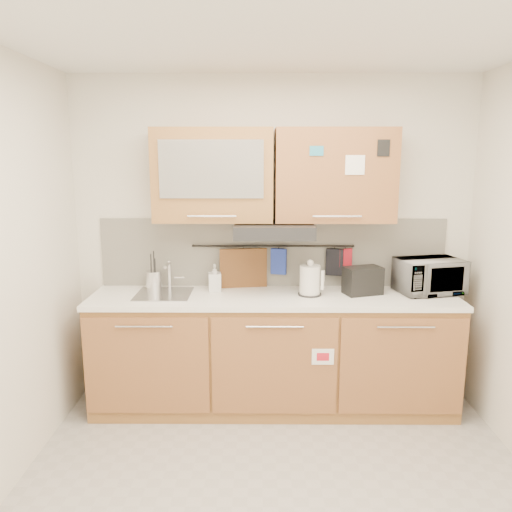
{
  "coord_description": "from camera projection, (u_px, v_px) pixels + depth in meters",
  "views": [
    {
      "loc": [
        -0.11,
        -2.52,
        1.97
      ],
      "look_at": [
        -0.13,
        1.05,
        1.26
      ],
      "focal_mm": 35.0,
      "sensor_mm": 36.0,
      "label": 1
    }
  ],
  "objects": [
    {
      "name": "microwave",
      "position": [
        429.0,
        276.0,
        3.89
      ],
      "size": [
        0.55,
        0.43,
        0.27
      ],
      "primitive_type": "imported",
      "rotation": [
        0.0,
        0.0,
        0.24
      ],
      "color": "#999999",
      "rests_on": "countertop"
    },
    {
      "name": "toaster",
      "position": [
        363.0,
        280.0,
        3.86
      ],
      "size": [
        0.32,
        0.25,
        0.21
      ],
      "rotation": [
        0.0,
        0.0,
        0.31
      ],
      "color": "black",
      "rests_on": "countertop"
    },
    {
      "name": "dark_pouch",
      "position": [
        335.0,
        262.0,
        4.03
      ],
      "size": [
        0.14,
        0.08,
        0.22
      ],
      "primitive_type": "cube",
      "rotation": [
        0.0,
        0.0,
        -0.28
      ],
      "color": "black",
      "rests_on": "utensil_rail"
    },
    {
      "name": "wall_back",
      "position": [
        273.0,
        240.0,
        4.07
      ],
      "size": [
        3.2,
        0.0,
        3.2
      ],
      "primitive_type": "plane",
      "rotation": [
        1.57,
        0.0,
        0.0
      ],
      "color": "silver",
      "rests_on": "ground"
    },
    {
      "name": "cutting_board",
      "position": [
        243.0,
        277.0,
        4.06
      ],
      "size": [
        0.38,
        0.08,
        0.47
      ],
      "primitive_type": "cube",
      "rotation": [
        0.0,
        0.0,
        0.15
      ],
      "color": "brown",
      "rests_on": "utensil_rail"
    },
    {
      "name": "soap_bottle",
      "position": [
        215.0,
        278.0,
        3.95
      ],
      "size": [
        0.11,
        0.11,
        0.21
      ],
      "primitive_type": "imported",
      "rotation": [
        0.0,
        0.0,
        0.13
      ],
      "color": "#999999",
      "rests_on": "countertop"
    },
    {
      "name": "utensil_rail",
      "position": [
        273.0,
        246.0,
        4.03
      ],
      "size": [
        1.3,
        0.02,
        0.02
      ],
      "primitive_type": "cylinder",
      "rotation": [
        0.0,
        1.57,
        0.0
      ],
      "color": "black",
      "rests_on": "backsplash"
    },
    {
      "name": "utensil_crock",
      "position": [
        154.0,
        280.0,
        3.97
      ],
      "size": [
        0.13,
        0.13,
        0.32
      ],
      "rotation": [
        0.0,
        0.0,
        0.06
      ],
      "color": "silver",
      "rests_on": "countertop"
    },
    {
      "name": "kettle",
      "position": [
        310.0,
        281.0,
        3.83
      ],
      "size": [
        0.21,
        0.2,
        0.28
      ],
      "rotation": [
        0.0,
        0.0,
        -0.36
      ],
      "color": "silver",
      "rests_on": "countertop"
    },
    {
      "name": "ceiling",
      "position": [
        283.0,
        20.0,
        2.34
      ],
      "size": [
        3.2,
        3.2,
        0.0
      ],
      "primitive_type": "plane",
      "rotation": [
        3.14,
        0.0,
        0.0
      ],
      "color": "white",
      "rests_on": "wall_back"
    },
    {
      "name": "floor",
      "position": [
        278.0,
        507.0,
        2.85
      ],
      "size": [
        3.2,
        3.2,
        0.0
      ],
      "primitive_type": "plane",
      "color": "#9E9993",
      "rests_on": "ground"
    },
    {
      "name": "oven_mitt",
      "position": [
        279.0,
        261.0,
        4.04
      ],
      "size": [
        0.13,
        0.07,
        0.21
      ],
      "primitive_type": "cube",
      "rotation": [
        0.0,
        0.0,
        -0.3
      ],
      "color": "#22359C",
      "rests_on": "utensil_rail"
    },
    {
      "name": "base_cabinet",
      "position": [
        273.0,
        358.0,
        3.94
      ],
      "size": [
        2.8,
        0.64,
        0.88
      ],
      "color": "olive",
      "rests_on": "floor"
    },
    {
      "name": "pot_holder",
      "position": [
        345.0,
        258.0,
        4.03
      ],
      "size": [
        0.11,
        0.06,
        0.14
      ],
      "primitive_type": "cube",
      "rotation": [
        0.0,
        0.0,
        0.41
      ],
      "color": "red",
      "rests_on": "utensil_rail"
    },
    {
      "name": "backsplash",
      "position": [
        273.0,
        252.0,
        4.08
      ],
      "size": [
        2.8,
        0.02,
        0.56
      ],
      "primitive_type": "cube",
      "color": "silver",
      "rests_on": "countertop"
    },
    {
      "name": "range_hood",
      "position": [
        274.0,
        230.0,
        3.8
      ],
      "size": [
        0.6,
        0.46,
        0.1
      ],
      "primitive_type": "cube",
      "color": "black",
      "rests_on": "upper_cabinets"
    },
    {
      "name": "upper_cabinets",
      "position": [
        273.0,
        175.0,
        3.79
      ],
      "size": [
        1.82,
        0.37,
        0.7
      ],
      "color": "olive",
      "rests_on": "wall_back"
    },
    {
      "name": "countertop",
      "position": [
        274.0,
        298.0,
        3.84
      ],
      "size": [
        2.82,
        0.62,
        0.04
      ],
      "primitive_type": "cube",
      "color": "white",
      "rests_on": "base_cabinet"
    },
    {
      "name": "sink",
      "position": [
        164.0,
        294.0,
        3.86
      ],
      "size": [
        0.42,
        0.4,
        0.26
      ],
      "color": "silver",
      "rests_on": "countertop"
    }
  ]
}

